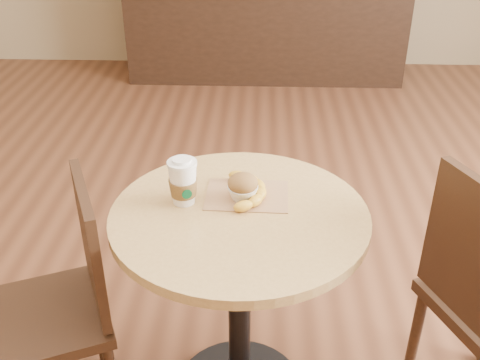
# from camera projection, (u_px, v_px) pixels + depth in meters

# --- Properties ---
(cafe_table) EXTENTS (0.73, 0.73, 0.75)m
(cafe_table) POSITION_uv_depth(u_px,v_px,m) (239.00, 270.00, 1.67)
(cafe_table) COLOR black
(cafe_table) RESTS_ON ground
(chair_left) EXTENTS (0.48, 0.48, 0.83)m
(chair_left) POSITION_uv_depth(u_px,v_px,m) (62.00, 302.00, 1.68)
(chair_left) COLOR #341F12
(chair_left) RESTS_ON ground
(service_counter) EXTENTS (2.30, 0.65, 1.04)m
(service_counter) POSITION_uv_depth(u_px,v_px,m) (266.00, 12.00, 4.53)
(service_counter) COLOR black
(service_counter) RESTS_ON ground
(kraft_bag) EXTENTS (0.25, 0.19, 0.00)m
(kraft_bag) POSITION_uv_depth(u_px,v_px,m) (247.00, 195.00, 1.65)
(kraft_bag) COLOR #A87A51
(kraft_bag) RESTS_ON cafe_table
(coffee_cup) EXTENTS (0.08, 0.09, 0.14)m
(coffee_cup) POSITION_uv_depth(u_px,v_px,m) (183.00, 183.00, 1.58)
(coffee_cup) COLOR white
(coffee_cup) RESTS_ON cafe_table
(muffin) EXTENTS (0.09, 0.09, 0.08)m
(muffin) POSITION_uv_depth(u_px,v_px,m) (243.00, 187.00, 1.61)
(muffin) COLOR white
(muffin) RESTS_ON kraft_bag
(banana) EXTENTS (0.14, 0.24, 0.03)m
(banana) POSITION_uv_depth(u_px,v_px,m) (249.00, 190.00, 1.64)
(banana) COLOR gold
(banana) RESTS_ON kraft_bag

